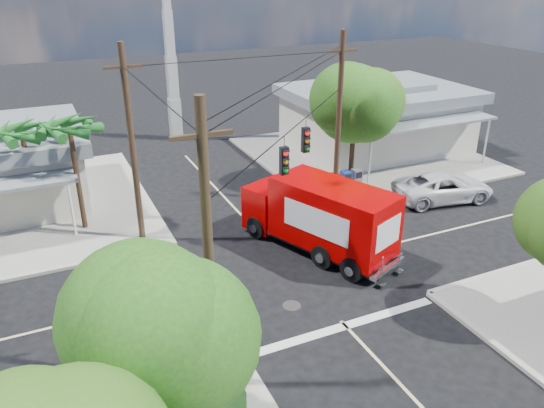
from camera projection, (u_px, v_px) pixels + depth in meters
ground at (292, 269)px, 22.52m from camera, size 120.00×120.00×0.00m
sidewalk_ne at (364, 155)px, 35.63m from camera, size 14.12×14.12×0.14m
sidewalk_nw at (9, 213)px, 27.36m from camera, size 14.12×14.12×0.14m
road_markings at (308, 286)px, 21.30m from camera, size 32.00×32.00×0.01m
building_ne at (377, 116)px, 36.21m from camera, size 11.80×10.20×4.50m
radio_tower at (171, 61)px, 36.93m from camera, size 0.80×0.80×17.00m
tree_sw_front at (166, 331)px, 11.83m from camera, size 3.88×3.78×6.03m
tree_ne_front at (356, 106)px, 28.88m from camera, size 4.21×4.14×6.66m
tree_ne_back at (372, 103)px, 31.93m from camera, size 3.77×3.66×5.82m
palm_nw_front at (69, 129)px, 23.79m from camera, size 3.01×3.08×5.59m
palm_nw_back at (22, 134)px, 24.43m from camera, size 3.01×3.08×5.19m
utility_poles at (240, 159)px, 21.31m from camera, size 12.00×10.68×9.00m
picket_fence at (131, 406)px, 14.64m from camera, size 5.94×0.06×1.00m
vending_boxes at (346, 181)px, 29.84m from camera, size 1.90×0.50×1.10m
delivery_truck at (320, 216)px, 23.33m from camera, size 4.93×7.92×3.31m
parked_car at (443, 187)px, 28.81m from camera, size 5.77×3.38×1.51m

